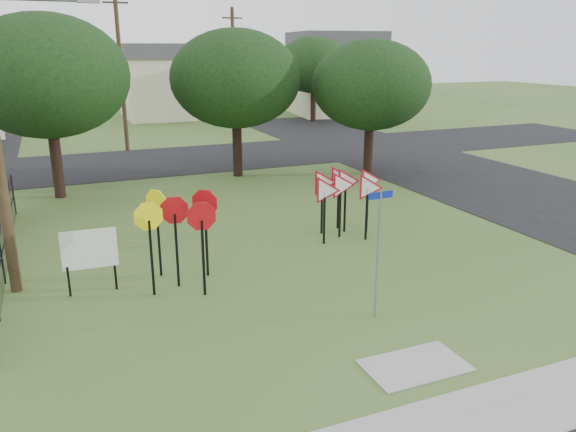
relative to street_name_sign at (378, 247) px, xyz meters
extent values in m
plane|color=#385921|center=(-0.36, 0.30, -1.71)|extent=(140.00, 140.00, 0.00)
cube|color=gray|center=(-0.36, -3.90, -1.70)|extent=(30.00, 1.60, 0.02)
cube|color=black|center=(11.64, 10.30, -1.70)|extent=(8.00, 50.00, 0.02)
cube|color=black|center=(-0.36, 20.30, -1.70)|extent=(60.00, 8.00, 0.02)
cube|color=gray|center=(-0.36, -2.10, -1.70)|extent=(2.00, 1.20, 0.02)
cylinder|color=gray|center=(0.00, 0.00, -0.22)|extent=(0.06, 0.06, 2.98)
cube|color=navy|center=(0.00, 0.00, 1.19)|extent=(0.62, 0.05, 0.16)
cube|color=black|center=(-3.79, 3.48, -0.73)|extent=(0.06, 0.06, 1.96)
cube|color=black|center=(-2.91, 3.87, -0.73)|extent=(0.06, 0.06, 1.96)
cube|color=black|center=(-3.30, 2.70, -0.73)|extent=(0.06, 0.06, 1.96)
cube|color=black|center=(-4.47, 3.19, -0.73)|extent=(0.06, 0.06, 1.96)
cube|color=black|center=(-4.08, 4.36, -0.73)|extent=(0.06, 0.06, 1.96)
cube|color=black|center=(1.15, 4.97, -0.87)|extent=(0.06, 0.06, 1.69)
cube|color=black|center=(1.89, 5.34, -0.87)|extent=(0.06, 0.06, 1.69)
cube|color=black|center=(2.55, 4.78, -0.87)|extent=(0.06, 0.06, 1.69)
cube|color=black|center=(1.52, 5.91, -0.87)|extent=(0.06, 0.06, 1.69)
cube|color=black|center=(2.27, 6.19, -0.87)|extent=(0.06, 0.06, 1.69)
cube|color=black|center=(3.02, 5.53, -0.87)|extent=(0.06, 0.06, 1.69)
cube|color=black|center=(2.31, 5.78, -0.87)|extent=(0.06, 0.06, 1.69)
cube|color=black|center=(-6.42, 3.90, -1.32)|extent=(0.06, 0.06, 0.78)
cube|color=black|center=(-5.30, 3.90, -1.32)|extent=(0.06, 0.06, 0.78)
cube|color=silver|center=(-5.86, 3.90, -0.54)|extent=(1.34, 0.09, 1.00)
cube|color=gray|center=(-5.26, 4.70, 5.29)|extent=(0.50, 0.18, 0.12)
cylinder|color=#43351F|center=(-2.36, 24.30, 2.79)|extent=(0.24, 0.24, 9.00)
cube|color=#43351F|center=(-2.36, 24.30, 6.59)|extent=(1.40, 0.10, 0.10)
cylinder|color=#43351F|center=(5.64, 28.30, 2.54)|extent=(0.24, 0.24, 8.50)
cube|color=#43351F|center=(5.64, 28.30, 6.09)|extent=(1.40, 0.10, 0.10)
cylinder|color=black|center=(-7.96, 5.40, -0.96)|extent=(0.05, 0.05, 1.50)
cylinder|color=black|center=(-7.96, 7.70, -0.96)|extent=(0.05, 0.05, 1.50)
cylinder|color=black|center=(-7.96, 10.00, -0.96)|extent=(0.05, 0.05, 1.50)
cylinder|color=black|center=(-7.96, 12.30, -0.96)|extent=(0.05, 0.05, 1.50)
cube|color=black|center=(-7.96, 6.55, -0.25)|extent=(0.03, 11.50, 0.03)
cube|color=black|center=(-7.96, 6.55, -0.96)|extent=(0.03, 11.50, 0.03)
cube|color=black|center=(-7.96, 6.55, -0.96)|extent=(0.01, 11.50, 1.50)
cube|color=beige|center=(3.64, 40.30, 0.79)|extent=(8.00, 8.00, 5.00)
cube|color=#48494D|center=(3.64, 40.30, 3.89)|extent=(8.40, 8.40, 1.20)
cube|color=beige|center=(17.64, 36.30, 1.29)|extent=(7.91, 7.91, 6.00)
cube|color=#48494D|center=(17.64, 36.30, 4.89)|extent=(8.30, 8.30, 1.20)
cylinder|color=black|center=(-6.36, 14.30, -0.40)|extent=(0.44, 0.44, 2.62)
ellipsoid|color=black|center=(-6.36, 14.30, 3.16)|extent=(6.40, 6.40, 4.80)
cylinder|color=black|center=(1.64, 15.30, -0.48)|extent=(0.44, 0.44, 2.45)
ellipsoid|color=black|center=(1.64, 15.30, 2.84)|extent=(6.00, 6.00, 4.50)
cylinder|color=black|center=(7.64, 13.30, -0.57)|extent=(0.44, 0.44, 2.27)
ellipsoid|color=black|center=(7.64, 13.30, 2.53)|extent=(5.60, 5.60, 4.20)
cylinder|color=black|center=(13.64, 32.30, -0.48)|extent=(0.44, 0.44, 2.45)
ellipsoid|color=black|center=(13.64, 32.30, 2.84)|extent=(6.00, 6.00, 4.50)
camera|label=1|loc=(-6.37, -10.01, 4.26)|focal=35.00mm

